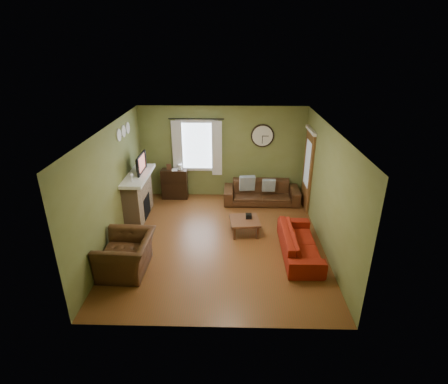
{
  "coord_description": "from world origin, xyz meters",
  "views": [
    {
      "loc": [
        0.28,
        -6.84,
        4.23
      ],
      "look_at": [
        0.1,
        0.4,
        1.05
      ],
      "focal_mm": 28.0,
      "sensor_mm": 36.0,
      "label": 1
    }
  ],
  "objects_px": {
    "sofa_brown": "(261,192)",
    "coffee_table": "(244,226)",
    "sofa_red": "(300,243)",
    "armchair": "(127,254)",
    "bookshelf": "(175,184)"
  },
  "relations": [
    {
      "from": "sofa_brown",
      "to": "coffee_table",
      "type": "height_order",
      "value": "sofa_brown"
    },
    {
      "from": "bookshelf",
      "to": "sofa_red",
      "type": "relative_size",
      "value": 0.47
    },
    {
      "from": "sofa_brown",
      "to": "sofa_red",
      "type": "height_order",
      "value": "sofa_brown"
    },
    {
      "from": "armchair",
      "to": "sofa_red",
      "type": "bearing_deg",
      "value": 102.21
    },
    {
      "from": "sofa_red",
      "to": "coffee_table",
      "type": "relative_size",
      "value": 2.78
    },
    {
      "from": "coffee_table",
      "to": "armchair",
      "type": "bearing_deg",
      "value": -147.6
    },
    {
      "from": "sofa_red",
      "to": "armchair",
      "type": "distance_m",
      "value": 3.56
    },
    {
      "from": "armchair",
      "to": "bookshelf",
      "type": "bearing_deg",
      "value": 174.88
    },
    {
      "from": "bookshelf",
      "to": "sofa_brown",
      "type": "relative_size",
      "value": 0.42
    },
    {
      "from": "coffee_table",
      "to": "bookshelf",
      "type": "bearing_deg",
      "value": 134.52
    },
    {
      "from": "sofa_brown",
      "to": "armchair",
      "type": "distance_m",
      "value": 4.33
    },
    {
      "from": "coffee_table",
      "to": "sofa_brown",
      "type": "bearing_deg",
      "value": 73.4
    },
    {
      "from": "sofa_brown",
      "to": "sofa_red",
      "type": "distance_m",
      "value": 2.66
    },
    {
      "from": "sofa_brown",
      "to": "coffee_table",
      "type": "distance_m",
      "value": 1.82
    },
    {
      "from": "sofa_red",
      "to": "armchair",
      "type": "height_order",
      "value": "armchair"
    }
  ]
}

